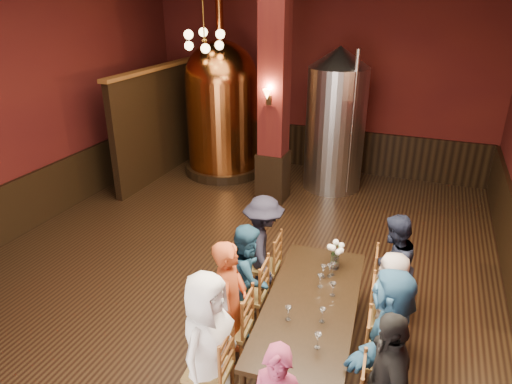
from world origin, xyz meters
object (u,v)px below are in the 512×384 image
at_px(person_0, 207,343).
at_px(copper_kettle, 222,107).
at_px(person_2, 249,276).
at_px(person_1, 230,304).
at_px(steel_vessel, 336,120).
at_px(rose_vase, 335,251).
at_px(dining_table, 311,306).

relative_size(person_0, copper_kettle, 0.37).
bearing_deg(person_2, person_1, 172.91).
distance_m(steel_vessel, rose_vase, 4.51).
relative_size(person_0, person_2, 1.11).
bearing_deg(dining_table, person_2, 158.78).
distance_m(person_0, person_1, 0.67).
xyz_separation_m(person_1, person_2, (-0.05, 0.66, -0.07)).
bearing_deg(rose_vase, copper_kettle, 129.62).
xyz_separation_m(dining_table, copper_kettle, (-3.50, 5.12, 0.88)).
relative_size(person_2, copper_kettle, 0.33).
distance_m(person_1, person_2, 0.66).
bearing_deg(rose_vase, steel_vessel, 102.69).
height_order(person_2, rose_vase, person_2).
bearing_deg(person_0, person_1, 7.45).
distance_m(copper_kettle, rose_vase, 5.66).
xyz_separation_m(dining_table, person_1, (-0.82, -0.40, 0.09)).
bearing_deg(dining_table, person_0, -130.36).
bearing_deg(steel_vessel, dining_table, -80.14).
xyz_separation_m(person_1, rose_vase, (0.91, 1.18, 0.22)).
bearing_deg(dining_table, copper_kettle, 119.90).
distance_m(person_0, copper_kettle, 6.80).
height_order(dining_table, person_2, person_2).
distance_m(person_1, rose_vase, 1.51).
height_order(person_0, person_1, person_0).
distance_m(dining_table, copper_kettle, 6.27).
relative_size(person_0, person_1, 1.01).
height_order(person_2, copper_kettle, copper_kettle).
relative_size(copper_kettle, rose_vase, 11.32).
xyz_separation_m(person_0, person_2, (-0.10, 1.33, -0.08)).
relative_size(dining_table, copper_kettle, 0.58).
relative_size(person_0, steel_vessel, 0.53).
bearing_deg(steel_vessel, person_1, -89.23).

